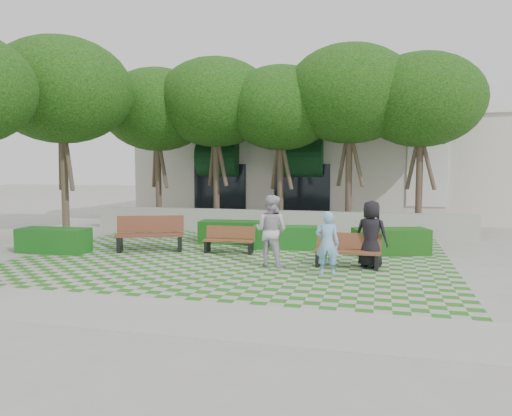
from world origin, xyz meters
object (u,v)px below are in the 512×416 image
(person_white, at_px, (271,231))
(person_blue, at_px, (327,243))
(bench_mid, at_px, (229,240))
(hedge_west, at_px, (54,240))
(bench_west, at_px, (150,234))
(person_dark, at_px, (371,234))
(hedge_midright, at_px, (285,237))
(hedge_midleft, at_px, (231,232))
(bench_east, at_px, (348,251))
(hedge_east, at_px, (391,241))

(person_white, bearing_deg, person_blue, 168.18)
(bench_mid, bearing_deg, hedge_west, -168.12)
(bench_west, bearing_deg, person_dark, -27.72)
(person_dark, bearing_deg, hedge_midright, -22.78)
(bench_mid, bearing_deg, hedge_midleft, 103.30)
(hedge_west, bearing_deg, bench_east, -0.21)
(hedge_west, bearing_deg, bench_west, 19.74)
(bench_east, relative_size, hedge_midright, 0.84)
(hedge_midleft, bearing_deg, person_dark, -32.30)
(hedge_east, distance_m, hedge_midleft, 5.33)
(hedge_midright, xyz_separation_m, person_white, (0.16, -2.79, 0.58))
(bench_mid, height_order, hedge_midleft, bench_mid)
(hedge_midright, bearing_deg, hedge_west, -159.93)
(hedge_midleft, bearing_deg, bench_east, -37.31)
(bench_mid, height_order, bench_west, bench_west)
(bench_mid, relative_size, hedge_midright, 0.76)
(bench_east, xyz_separation_m, hedge_west, (-8.85, 0.03, -0.06))
(bench_mid, bearing_deg, bench_east, -21.53)
(bench_mid, relative_size, hedge_east, 0.70)
(hedge_west, bearing_deg, bench_mid, 13.70)
(hedge_west, height_order, person_white, person_white)
(hedge_east, relative_size, hedge_west, 1.03)
(hedge_midleft, bearing_deg, person_white, -58.07)
(bench_east, relative_size, bench_west, 0.79)
(person_blue, bearing_deg, person_white, -27.36)
(bench_mid, bearing_deg, bench_west, -175.12)
(bench_east, xyz_separation_m, hedge_midleft, (-4.13, 3.15, -0.05))
(hedge_east, height_order, hedge_west, hedge_east)
(bench_west, distance_m, hedge_east, 7.35)
(bench_east, distance_m, person_blue, 1.21)
(bench_west, height_order, person_blue, person_blue)
(bench_east, bearing_deg, hedge_west, -177.30)
(hedge_east, distance_m, person_dark, 2.23)
(bench_mid, relative_size, hedge_west, 0.73)
(bench_mid, bearing_deg, hedge_east, 9.70)
(bench_west, relative_size, hedge_midleft, 1.00)
(person_blue, height_order, person_dark, person_dark)
(hedge_east, bearing_deg, hedge_midright, 176.33)
(bench_east, height_order, hedge_midright, bench_east)
(hedge_midright, distance_m, person_blue, 3.98)
(bench_mid, relative_size, person_dark, 0.88)
(hedge_west, relative_size, person_blue, 1.36)
(hedge_midright, bearing_deg, hedge_east, -3.67)
(hedge_west, height_order, person_blue, person_blue)
(hedge_east, bearing_deg, person_white, -140.27)
(person_blue, bearing_deg, bench_mid, -37.56)
(bench_west, bearing_deg, hedge_west, 179.20)
(bench_east, distance_m, bench_west, 6.20)
(bench_mid, xyz_separation_m, person_blue, (3.22, -2.38, 0.40))
(hedge_midleft, xyz_separation_m, person_dark, (4.72, -2.98, 0.50))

